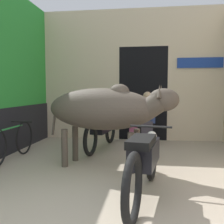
{
  "coord_description": "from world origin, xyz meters",
  "views": [
    {
      "loc": [
        0.48,
        -2.18,
        1.3
      ],
      "look_at": [
        -0.13,
        2.13,
        0.95
      ],
      "focal_mm": 42.0,
      "sensor_mm": 36.0,
      "label": 1
    }
  ],
  "objects_px": {
    "motorcycle_near": "(144,160)",
    "shopkeeper_seated": "(147,117)",
    "motorcycle_far": "(102,129)",
    "plastic_stool": "(133,132)",
    "bicycle": "(12,142)",
    "cow": "(105,109)"
  },
  "relations": [
    {
      "from": "motorcycle_near",
      "to": "shopkeeper_seated",
      "type": "xyz_separation_m",
      "value": [
        0.01,
        3.19,
        0.21
      ]
    },
    {
      "from": "bicycle",
      "to": "shopkeeper_seated",
      "type": "relative_size",
      "value": 1.33
    },
    {
      "from": "shopkeeper_seated",
      "to": "plastic_stool",
      "type": "height_order",
      "value": "shopkeeper_seated"
    },
    {
      "from": "motorcycle_near",
      "to": "motorcycle_far",
      "type": "distance_m",
      "value": 2.76
    },
    {
      "from": "motorcycle_far",
      "to": "plastic_stool",
      "type": "relative_size",
      "value": 4.27
    },
    {
      "from": "motorcycle_near",
      "to": "shopkeeper_seated",
      "type": "relative_size",
      "value": 1.62
    },
    {
      "from": "cow",
      "to": "shopkeeper_seated",
      "type": "relative_size",
      "value": 1.8
    },
    {
      "from": "motorcycle_far",
      "to": "shopkeeper_seated",
      "type": "bearing_deg",
      "value": 31.42
    },
    {
      "from": "bicycle",
      "to": "motorcycle_far",
      "type": "bearing_deg",
      "value": 39.25
    },
    {
      "from": "shopkeeper_seated",
      "to": "cow",
      "type": "bearing_deg",
      "value": -109.16
    },
    {
      "from": "cow",
      "to": "bicycle",
      "type": "bearing_deg",
      "value": 175.06
    },
    {
      "from": "motorcycle_near",
      "to": "plastic_stool",
      "type": "distance_m",
      "value": 3.45
    },
    {
      "from": "cow",
      "to": "motorcycle_far",
      "type": "height_order",
      "value": "cow"
    },
    {
      "from": "cow",
      "to": "plastic_stool",
      "type": "xyz_separation_m",
      "value": [
        0.34,
        2.21,
        -0.74
      ]
    },
    {
      "from": "motorcycle_near",
      "to": "plastic_stool",
      "type": "relative_size",
      "value": 4.38
    },
    {
      "from": "motorcycle_near",
      "to": "bicycle",
      "type": "relative_size",
      "value": 1.21
    },
    {
      "from": "bicycle",
      "to": "shopkeeper_seated",
      "type": "xyz_separation_m",
      "value": [
        2.48,
        1.82,
        0.33
      ]
    },
    {
      "from": "motorcycle_near",
      "to": "motorcycle_far",
      "type": "relative_size",
      "value": 1.02
    },
    {
      "from": "shopkeeper_seated",
      "to": "plastic_stool",
      "type": "xyz_separation_m",
      "value": [
        -0.35,
        0.24,
        -0.43
      ]
    },
    {
      "from": "motorcycle_near",
      "to": "shopkeeper_seated",
      "type": "bearing_deg",
      "value": 89.84
    },
    {
      "from": "motorcycle_far",
      "to": "bicycle",
      "type": "distance_m",
      "value": 1.91
    },
    {
      "from": "bicycle",
      "to": "shopkeeper_seated",
      "type": "distance_m",
      "value": 3.1
    }
  ]
}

